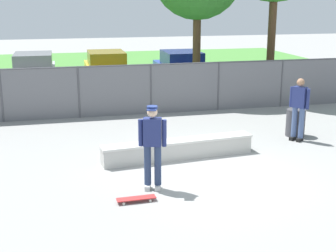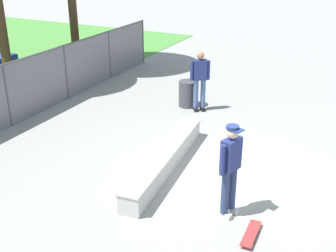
{
  "view_description": "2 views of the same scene",
  "coord_description": "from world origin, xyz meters",
  "px_view_note": "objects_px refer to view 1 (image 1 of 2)",
  "views": [
    {
      "loc": [
        -3.29,
        -9.93,
        4.01
      ],
      "look_at": [
        -0.63,
        1.16,
        0.94
      ],
      "focal_mm": 51.06,
      "sensor_mm": 36.0,
      "label": 1
    },
    {
      "loc": [
        -8.03,
        -2.51,
        4.82
      ],
      "look_at": [
        -0.03,
        1.45,
        0.95
      ],
      "focal_mm": 46.2,
      "sensor_mm": 36.0,
      "label": 2
    }
  ],
  "objects_px": {
    "concrete_ledge": "(178,149)",
    "skateboard": "(136,198)",
    "bystander": "(299,107)",
    "skateboarder": "(152,143)",
    "car_silver": "(34,72)",
    "car_yellow": "(107,69)",
    "trash_bin": "(295,123)",
    "car_blue": "(181,69)"
  },
  "relations": [
    {
      "from": "skateboarder",
      "to": "concrete_ledge",
      "type": "bearing_deg",
      "value": 60.29
    },
    {
      "from": "skateboarder",
      "to": "car_blue",
      "type": "height_order",
      "value": "skateboarder"
    },
    {
      "from": "car_silver",
      "to": "concrete_ledge",
      "type": "bearing_deg",
      "value": -69.9
    },
    {
      "from": "car_yellow",
      "to": "trash_bin",
      "type": "bearing_deg",
      "value": -63.98
    },
    {
      "from": "car_blue",
      "to": "trash_bin",
      "type": "height_order",
      "value": "car_blue"
    },
    {
      "from": "bystander",
      "to": "car_yellow",
      "type": "bearing_deg",
      "value": 114.06
    },
    {
      "from": "skateboarder",
      "to": "bystander",
      "type": "xyz_separation_m",
      "value": [
        4.8,
        2.58,
        -0.02
      ]
    },
    {
      "from": "concrete_ledge",
      "to": "skateboarder",
      "type": "distance_m",
      "value": 2.28
    },
    {
      "from": "skateboarder",
      "to": "car_silver",
      "type": "xyz_separation_m",
      "value": [
        -2.8,
        12.41,
        -0.19
      ]
    },
    {
      "from": "skateboard",
      "to": "car_silver",
      "type": "relative_size",
      "value": 0.19
    },
    {
      "from": "concrete_ledge",
      "to": "skateboard",
      "type": "height_order",
      "value": "concrete_ledge"
    },
    {
      "from": "car_yellow",
      "to": "car_blue",
      "type": "distance_m",
      "value": 3.42
    },
    {
      "from": "concrete_ledge",
      "to": "skateboard",
      "type": "bearing_deg",
      "value": -121.91
    },
    {
      "from": "car_yellow",
      "to": "skateboarder",
      "type": "bearing_deg",
      "value": -91.89
    },
    {
      "from": "bystander",
      "to": "trash_bin",
      "type": "distance_m",
      "value": 0.78
    },
    {
      "from": "concrete_ledge",
      "to": "car_silver",
      "type": "xyz_separation_m",
      "value": [
        -3.86,
        10.55,
        0.59
      ]
    },
    {
      "from": "skateboard",
      "to": "car_blue",
      "type": "bearing_deg",
      "value": 71.02
    },
    {
      "from": "car_yellow",
      "to": "car_blue",
      "type": "xyz_separation_m",
      "value": [
        3.34,
        -0.75,
        0.0
      ]
    },
    {
      "from": "car_yellow",
      "to": "concrete_ledge",
      "type": "bearing_deg",
      "value": -86.47
    },
    {
      "from": "skateboarder",
      "to": "skateboard",
      "type": "xyz_separation_m",
      "value": [
        -0.47,
        -0.6,
        -0.96
      ]
    },
    {
      "from": "skateboarder",
      "to": "car_blue",
      "type": "xyz_separation_m",
      "value": [
        3.75,
        11.67,
        -0.19
      ]
    },
    {
      "from": "car_blue",
      "to": "trash_bin",
      "type": "xyz_separation_m",
      "value": [
        1.23,
        -8.62,
        -0.43
      ]
    },
    {
      "from": "concrete_ledge",
      "to": "car_silver",
      "type": "height_order",
      "value": "car_silver"
    },
    {
      "from": "skateboard",
      "to": "bystander",
      "type": "height_order",
      "value": "bystander"
    },
    {
      "from": "concrete_ledge",
      "to": "skateboard",
      "type": "relative_size",
      "value": 5.02
    },
    {
      "from": "skateboarder",
      "to": "bystander",
      "type": "bearing_deg",
      "value": 28.25
    },
    {
      "from": "concrete_ledge",
      "to": "skateboarder",
      "type": "height_order",
      "value": "skateboarder"
    },
    {
      "from": "concrete_ledge",
      "to": "bystander",
      "type": "xyz_separation_m",
      "value": [
        3.74,
        0.72,
        0.76
      ]
    },
    {
      "from": "skateboarder",
      "to": "car_blue",
      "type": "distance_m",
      "value": 12.25
    },
    {
      "from": "skateboarder",
      "to": "skateboard",
      "type": "bearing_deg",
      "value": -128.12
    },
    {
      "from": "car_silver",
      "to": "car_blue",
      "type": "distance_m",
      "value": 6.59
    },
    {
      "from": "car_blue",
      "to": "bystander",
      "type": "bearing_deg",
      "value": -83.4
    },
    {
      "from": "concrete_ledge",
      "to": "car_silver",
      "type": "relative_size",
      "value": 0.96
    },
    {
      "from": "trash_bin",
      "to": "car_yellow",
      "type": "bearing_deg",
      "value": 116.02
    },
    {
      "from": "car_silver",
      "to": "bystander",
      "type": "bearing_deg",
      "value": -52.28
    },
    {
      "from": "car_silver",
      "to": "car_blue",
      "type": "relative_size",
      "value": 1.0
    },
    {
      "from": "car_blue",
      "to": "bystander",
      "type": "xyz_separation_m",
      "value": [
        1.05,
        -9.09,
        0.17
      ]
    },
    {
      "from": "bystander",
      "to": "car_silver",
      "type": "bearing_deg",
      "value": 127.72
    },
    {
      "from": "concrete_ledge",
      "to": "car_blue",
      "type": "height_order",
      "value": "car_blue"
    },
    {
      "from": "skateboarder",
      "to": "car_silver",
      "type": "distance_m",
      "value": 12.72
    },
    {
      "from": "trash_bin",
      "to": "skateboard",
      "type": "bearing_deg",
      "value": -146.27
    },
    {
      "from": "skateboard",
      "to": "trash_bin",
      "type": "relative_size",
      "value": 0.99
    }
  ]
}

